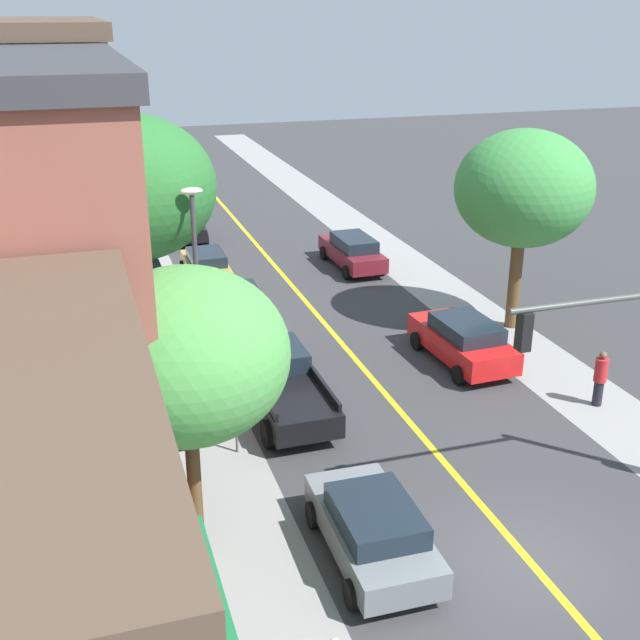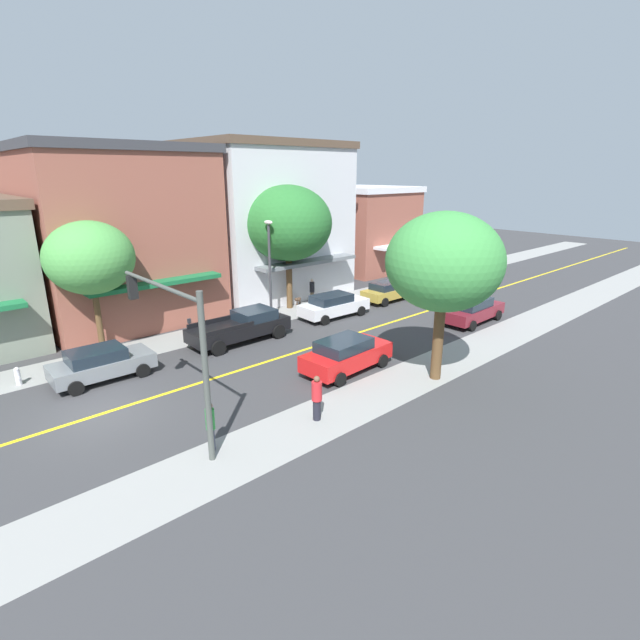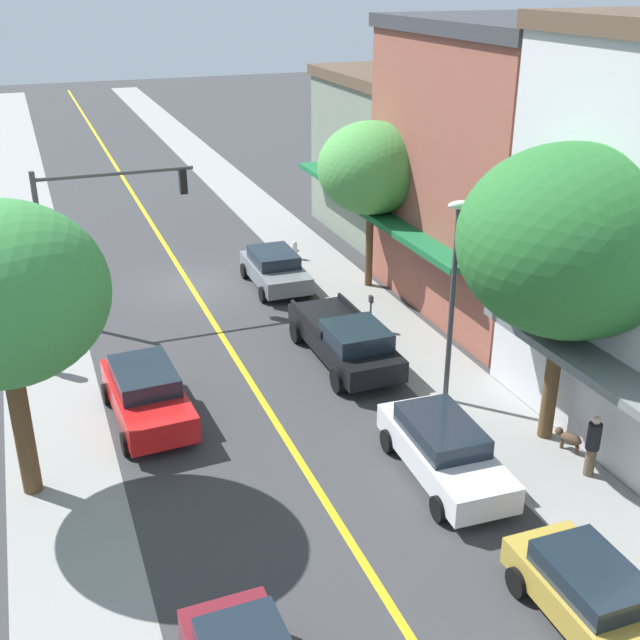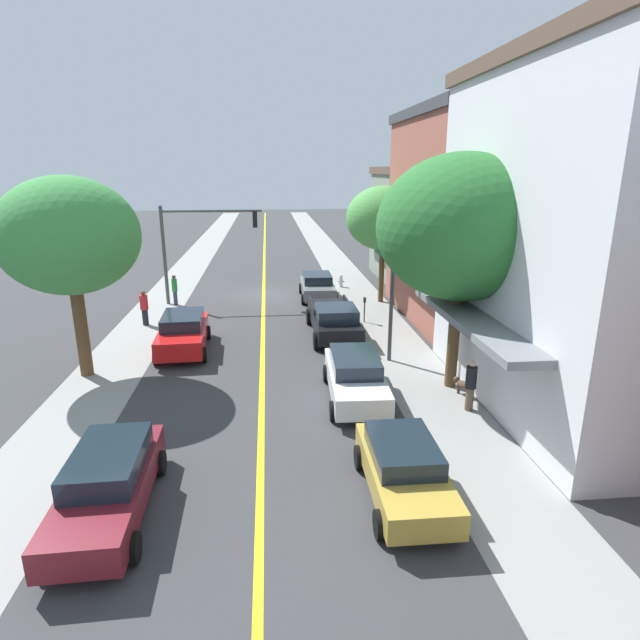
{
  "view_description": "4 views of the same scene",
  "coord_description": "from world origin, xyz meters",
  "px_view_note": "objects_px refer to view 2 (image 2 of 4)",
  "views": [
    {
      "loc": [
        -8.86,
        -12.45,
        11.59
      ],
      "look_at": [
        -1.17,
        11.88,
        1.46
      ],
      "focal_mm": 44.96,
      "sensor_mm": 36.0,
      "label": 1
    },
    {
      "loc": [
        17.97,
        -4.71,
        9.01
      ],
      "look_at": [
        0.18,
        11.42,
        1.49
      ],
      "focal_mm": 26.64,
      "sensor_mm": 36.0,
      "label": 2
    },
    {
      "loc": [
        5.82,
        30.66,
        12.05
      ],
      "look_at": [
        -2.34,
        9.08,
        1.84
      ],
      "focal_mm": 44.42,
      "sensor_mm": 36.0,
      "label": 3
    },
    {
      "loc": [
        -0.37,
        31.97,
        7.69
      ],
      "look_at": [
        -2.18,
        14.05,
        2.38
      ],
      "focal_mm": 28.94,
      "sensor_mm": 36.0,
      "label": 4
    }
  ],
  "objects_px": {
    "street_tree_right_corner": "(444,262)",
    "red_sedan_right_curb": "(346,354)",
    "street_lamp": "(270,260)",
    "black_sedan_left_curb": "(446,277)",
    "white_sedan_left_curb": "(333,305)",
    "street_tree_left_far": "(90,258)",
    "maroon_sedan_right_curb": "(473,310)",
    "traffic_light_mast": "(175,332)",
    "parking_meter": "(190,326)",
    "black_pickup_truck": "(242,326)",
    "street_tree_left_near": "(288,223)",
    "fire_hydrant": "(18,376)",
    "pedestrian_red_shirt": "(317,397)",
    "pedestrian_black_shirt": "(312,290)",
    "gold_sedan_left_curb": "(388,291)",
    "grey_sedan_left_curb": "(101,363)",
    "small_dog": "(298,300)",
    "pedestrian_green_shirt": "(211,425)"
  },
  "relations": [
    {
      "from": "street_tree_right_corner",
      "to": "red_sedan_right_curb",
      "type": "relative_size",
      "value": 1.6
    },
    {
      "from": "street_lamp",
      "to": "black_sedan_left_curb",
      "type": "xyz_separation_m",
      "value": [
        1.97,
        16.31,
        -3.12
      ]
    },
    {
      "from": "street_tree_right_corner",
      "to": "white_sedan_left_curb",
      "type": "xyz_separation_m",
      "value": [
        -9.99,
        3.11,
        -4.53
      ]
    },
    {
      "from": "street_tree_left_far",
      "to": "red_sedan_right_curb",
      "type": "height_order",
      "value": "street_tree_left_far"
    },
    {
      "from": "red_sedan_right_curb",
      "to": "maroon_sedan_right_curb",
      "type": "xyz_separation_m",
      "value": [
        -0.01,
        11.19,
        -0.03
      ]
    },
    {
      "from": "traffic_light_mast",
      "to": "parking_meter",
      "type": "bearing_deg",
      "value": -28.74
    },
    {
      "from": "parking_meter",
      "to": "black_pickup_truck",
      "type": "relative_size",
      "value": 0.23
    },
    {
      "from": "street_tree_left_far",
      "to": "black_pickup_truck",
      "type": "xyz_separation_m",
      "value": [
        3.63,
        6.31,
        -4.07
      ]
    },
    {
      "from": "street_tree_left_near",
      "to": "black_sedan_left_curb",
      "type": "xyz_separation_m",
      "value": [
        3.61,
        13.52,
        -4.99
      ]
    },
    {
      "from": "fire_hydrant",
      "to": "red_sedan_right_curb",
      "type": "xyz_separation_m",
      "value": [
        8.61,
        11.83,
        0.42
      ]
    },
    {
      "from": "fire_hydrant",
      "to": "street_tree_left_near",
      "type": "bearing_deg",
      "value": 95.87
    },
    {
      "from": "white_sedan_left_curb",
      "to": "pedestrian_red_shirt",
      "type": "height_order",
      "value": "pedestrian_red_shirt"
    },
    {
      "from": "street_tree_right_corner",
      "to": "black_pickup_truck",
      "type": "relative_size",
      "value": 1.31
    },
    {
      "from": "parking_meter",
      "to": "maroon_sedan_right_curb",
      "type": "xyz_separation_m",
      "value": [
        8.65,
        14.7,
        -0.06
      ]
    },
    {
      "from": "white_sedan_left_curb",
      "to": "black_pickup_truck",
      "type": "distance_m",
      "value": 6.87
    },
    {
      "from": "red_sedan_right_curb",
      "to": "pedestrian_black_shirt",
      "type": "xyz_separation_m",
      "value": [
        -10.25,
        6.86,
        0.08
      ]
    },
    {
      "from": "black_sedan_left_curb",
      "to": "gold_sedan_left_curb",
      "type": "relative_size",
      "value": 1.03
    },
    {
      "from": "traffic_light_mast",
      "to": "street_lamp",
      "type": "bearing_deg",
      "value": -49.49
    },
    {
      "from": "street_lamp",
      "to": "gold_sedan_left_curb",
      "type": "distance_m",
      "value": 9.83
    },
    {
      "from": "parking_meter",
      "to": "white_sedan_left_curb",
      "type": "relative_size",
      "value": 0.27
    },
    {
      "from": "grey_sedan_left_curb",
      "to": "fire_hydrant",
      "type": "bearing_deg",
      "value": 148.36
    },
    {
      "from": "pedestrian_red_shirt",
      "to": "small_dog",
      "type": "bearing_deg",
      "value": 105.11
    },
    {
      "from": "white_sedan_left_curb",
      "to": "small_dog",
      "type": "xyz_separation_m",
      "value": [
        -3.79,
        0.17,
        -0.41
      ]
    },
    {
      "from": "street_tree_left_far",
      "to": "pedestrian_green_shirt",
      "type": "xyz_separation_m",
      "value": [
        12.11,
        -0.49,
        -3.98
      ]
    },
    {
      "from": "street_tree_left_far",
      "to": "white_sedan_left_curb",
      "type": "height_order",
      "value": "street_tree_left_far"
    },
    {
      "from": "small_dog",
      "to": "maroon_sedan_right_curb",
      "type": "bearing_deg",
      "value": 93.1
    },
    {
      "from": "black_pickup_truck",
      "to": "pedestrian_black_shirt",
      "type": "height_order",
      "value": "pedestrian_black_shirt"
    },
    {
      "from": "traffic_light_mast",
      "to": "black_pickup_truck",
      "type": "bearing_deg",
      "value": -45.13
    },
    {
      "from": "pedestrian_black_shirt",
      "to": "pedestrian_red_shirt",
      "type": "height_order",
      "value": "pedestrian_red_shirt"
    },
    {
      "from": "traffic_light_mast",
      "to": "gold_sedan_left_curb",
      "type": "distance_m",
      "value": 21.12
    },
    {
      "from": "pedestrian_black_shirt",
      "to": "pedestrian_green_shirt",
      "type": "relative_size",
      "value": 0.99
    },
    {
      "from": "pedestrian_green_shirt",
      "to": "small_dog",
      "type": "height_order",
      "value": "pedestrian_green_shirt"
    },
    {
      "from": "street_tree_left_near",
      "to": "black_sedan_left_curb",
      "type": "relative_size",
      "value": 1.94
    },
    {
      "from": "small_dog",
      "to": "pedestrian_red_shirt",
      "type": "bearing_deg",
      "value": 28.26
    },
    {
      "from": "pedestrian_black_shirt",
      "to": "street_tree_left_far",
      "type": "bearing_deg",
      "value": 152.65
    },
    {
      "from": "black_sedan_left_curb",
      "to": "white_sedan_left_curb",
      "type": "bearing_deg",
      "value": -177.38
    },
    {
      "from": "street_tree_right_corner",
      "to": "grey_sedan_left_curb",
      "type": "height_order",
      "value": "street_tree_right_corner"
    },
    {
      "from": "street_tree_right_corner",
      "to": "street_lamp",
      "type": "xyz_separation_m",
      "value": [
        -12.01,
        -0.36,
        -1.45
      ]
    },
    {
      "from": "street_tree_left_near",
      "to": "grey_sedan_left_curb",
      "type": "distance_m",
      "value": 15.05
    },
    {
      "from": "white_sedan_left_curb",
      "to": "grey_sedan_left_curb",
      "type": "relative_size",
      "value": 1.1
    },
    {
      "from": "grey_sedan_left_curb",
      "to": "pedestrian_black_shirt",
      "type": "distance_m",
      "value": 16.13
    },
    {
      "from": "street_tree_left_near",
      "to": "street_tree_left_far",
      "type": "xyz_separation_m",
      "value": [
        -0.09,
        -12.49,
        -0.83
      ]
    },
    {
      "from": "street_lamp",
      "to": "grey_sedan_left_curb",
      "type": "xyz_separation_m",
      "value": [
        1.96,
        -10.95,
        -3.11
      ]
    },
    {
      "from": "traffic_light_mast",
      "to": "black_sedan_left_curb",
      "type": "bearing_deg",
      "value": -75.4
    },
    {
      "from": "street_tree_right_corner",
      "to": "pedestrian_red_shirt",
      "type": "relative_size",
      "value": 4.17
    },
    {
      "from": "street_tree_left_far",
      "to": "red_sedan_right_curb",
      "type": "bearing_deg",
      "value": 36.25
    },
    {
      "from": "white_sedan_left_curb",
      "to": "gold_sedan_left_curb",
      "type": "bearing_deg",
      "value": 4.69
    },
    {
      "from": "street_lamp",
      "to": "maroon_sedan_right_curb",
      "type": "xyz_separation_m",
      "value": [
        8.67,
        9.12,
        -3.08
      ]
    },
    {
      "from": "traffic_light_mast",
      "to": "maroon_sedan_right_curb",
      "type": "xyz_separation_m",
      "value": [
        -0.28,
        19.59,
        -3.13
      ]
    },
    {
      "from": "small_dog",
      "to": "fire_hydrant",
      "type": "bearing_deg",
      "value": -18.6
    }
  ]
}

